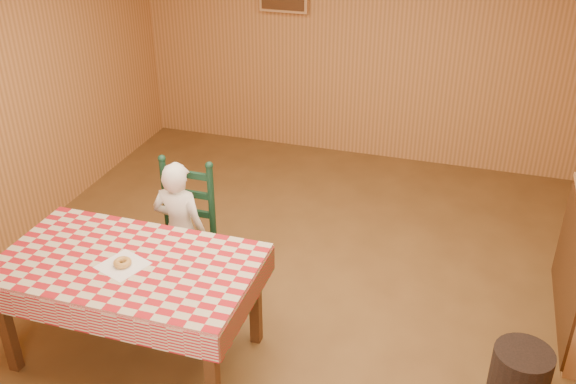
{
  "coord_description": "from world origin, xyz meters",
  "views": [
    {
      "loc": [
        1.18,
        -3.56,
        3.09
      ],
      "look_at": [
        0.0,
        0.2,
        0.95
      ],
      "focal_mm": 40.0,
      "sensor_mm": 36.0,
      "label": 1
    }
  ],
  "objects_px": {
    "storage_bin": "(520,375)",
    "dining_table": "(128,272)",
    "seated_child": "(180,231)",
    "ladder_chair": "(184,233)"
  },
  "relations": [
    {
      "from": "seated_child",
      "to": "storage_bin",
      "type": "distance_m",
      "value": 2.53
    },
    {
      "from": "dining_table",
      "to": "storage_bin",
      "type": "relative_size",
      "value": 4.51
    },
    {
      "from": "dining_table",
      "to": "ladder_chair",
      "type": "xyz_separation_m",
      "value": [
        -0.0,
        0.79,
        -0.18
      ]
    },
    {
      "from": "dining_table",
      "to": "seated_child",
      "type": "relative_size",
      "value": 1.47
    },
    {
      "from": "dining_table",
      "to": "ladder_chair",
      "type": "relative_size",
      "value": 1.53
    },
    {
      "from": "dining_table",
      "to": "seated_child",
      "type": "height_order",
      "value": "seated_child"
    },
    {
      "from": "storage_bin",
      "to": "dining_table",
      "type": "bearing_deg",
      "value": -171.63
    },
    {
      "from": "ladder_chair",
      "to": "storage_bin",
      "type": "relative_size",
      "value": 2.94
    },
    {
      "from": "dining_table",
      "to": "storage_bin",
      "type": "xyz_separation_m",
      "value": [
        2.47,
        0.36,
        -0.5
      ]
    },
    {
      "from": "ladder_chair",
      "to": "dining_table",
      "type": "bearing_deg",
      "value": -90.0
    }
  ]
}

